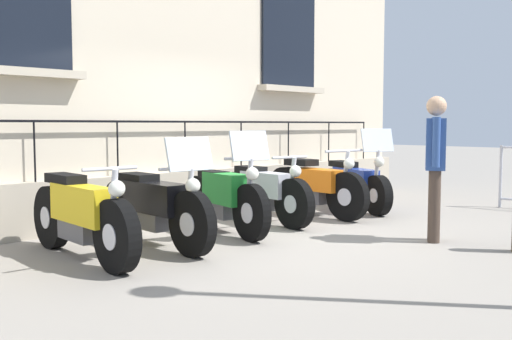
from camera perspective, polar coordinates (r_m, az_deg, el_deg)
The scene contains 8 objects.
ground_plane at distance 7.58m, azimuth 1.61°, elevation -6.16°, with size 60.00×60.00×0.00m, color gray.
motorcycle_yellow at distance 6.30m, azimuth -16.69°, elevation -4.39°, with size 2.23×0.56×1.00m.
motorcycle_black at distance 6.79m, azimuth -9.89°, elevation -3.54°, with size 2.23×0.67×1.27m.
motorcycle_green at distance 7.50m, azimuth -3.05°, elevation -2.73°, with size 1.99×0.72×1.32m.
motorcycle_silver at distance 8.31m, azimuth 0.80°, elevation -2.25°, with size 2.02×0.64×0.98m.
motorcycle_orange at distance 8.94m, azimuth 5.82°, elevation -1.68°, with size 2.02×0.73×1.04m.
motorcycle_blue at distance 9.75m, azimuth 9.58°, elevation -1.33°, with size 1.97×1.06×1.34m.
pedestrian_standing at distance 7.24m, azimuth 17.11°, elevation 1.00°, with size 0.37×0.47×1.73m.
Camera 1 is at (5.13, -5.40, 1.40)m, focal length 40.94 mm.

